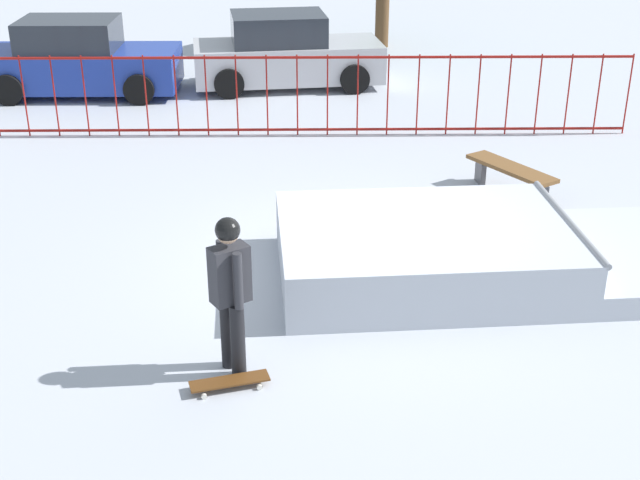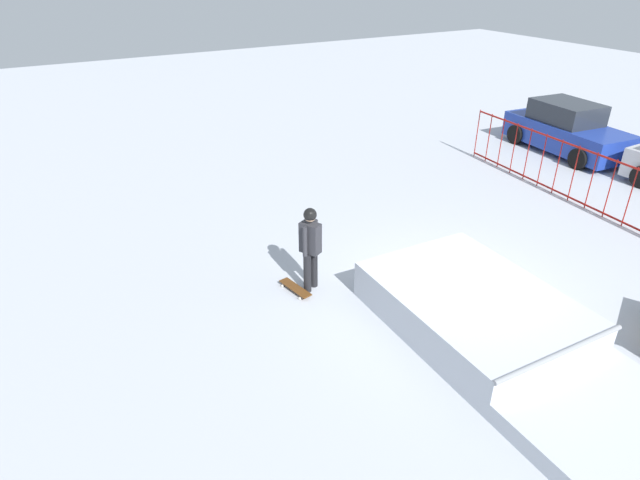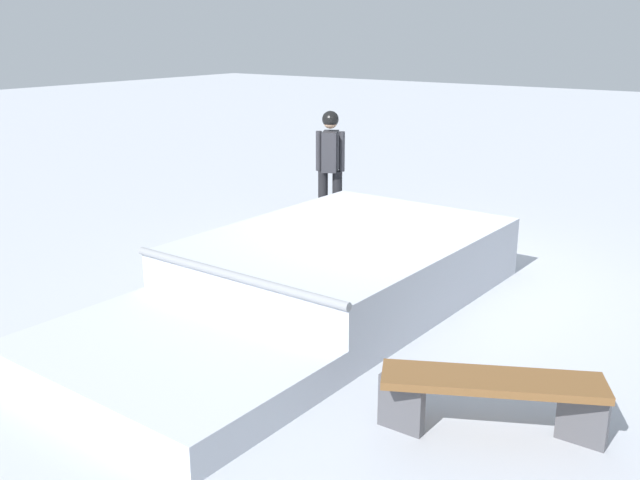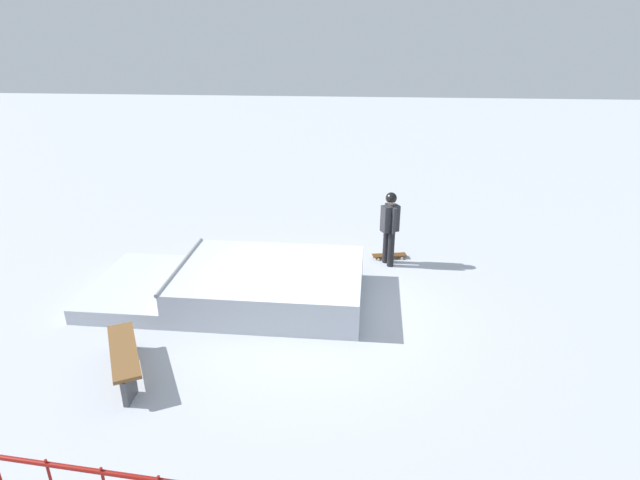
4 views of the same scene
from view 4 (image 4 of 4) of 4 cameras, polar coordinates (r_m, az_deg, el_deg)
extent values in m
plane|color=#B2B7C1|center=(10.37, -1.04, -7.52)|extent=(60.00, 60.00, 0.00)
cube|color=silver|center=(10.57, -5.37, -4.83)|extent=(3.66, 2.68, 0.70)
cube|color=silver|center=(11.46, -18.76, -4.85)|extent=(1.86, 2.64, 0.30)
cylinder|color=gray|center=(10.88, -14.79, -2.62)|extent=(0.14, 2.60, 0.08)
cylinder|color=black|center=(12.21, 7.16, -0.63)|extent=(0.15, 0.15, 0.82)
cylinder|color=black|center=(12.04, 7.67, -1.01)|extent=(0.15, 0.15, 0.82)
cube|color=#2D2D33|center=(11.86, 7.58, 2.32)|extent=(0.44, 0.37, 0.60)
cylinder|color=#2D2D33|center=(12.00, 7.17, 2.59)|extent=(0.09, 0.09, 0.60)
cylinder|color=#2D2D33|center=(11.72, 8.01, 2.04)|extent=(0.09, 0.09, 0.60)
sphere|color=tan|center=(11.71, 7.70, 4.38)|extent=(0.22, 0.22, 0.22)
sphere|color=black|center=(11.70, 7.70, 4.52)|extent=(0.25, 0.25, 0.25)
cube|color=#593314|center=(12.55, 7.50, -1.62)|extent=(0.82, 0.34, 0.02)
cylinder|color=silver|center=(12.74, 8.60, -1.57)|extent=(0.06, 0.04, 0.06)
cylinder|color=silver|center=(12.54, 8.86, -2.00)|extent=(0.06, 0.04, 0.06)
cylinder|color=silver|center=(12.61, 6.14, -1.69)|extent=(0.06, 0.04, 0.06)
cylinder|color=silver|center=(12.41, 6.35, -2.13)|extent=(0.06, 0.04, 0.06)
cube|color=brown|center=(8.96, -20.47, -11.14)|extent=(1.09, 1.60, 0.06)
cube|color=#4C4C51|center=(9.64, -20.55, -10.28)|extent=(0.08, 0.36, 0.42)
cube|color=#4C4C51|center=(8.56, -19.92, -14.80)|extent=(0.08, 0.36, 0.42)
camera|label=1|loc=(18.78, 6.84, 22.07)|focal=48.76mm
camera|label=2|loc=(16.78, -22.13, 23.29)|focal=29.91mm
camera|label=3|loc=(9.80, -52.11, -0.08)|focal=40.41mm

